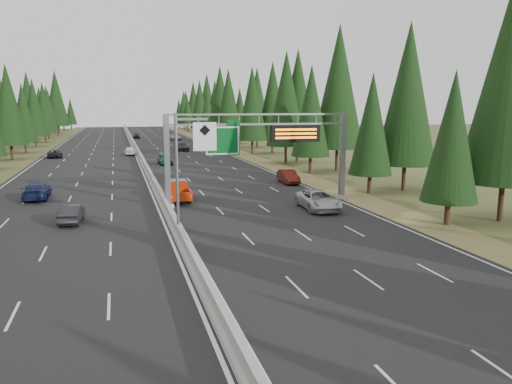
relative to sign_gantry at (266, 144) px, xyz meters
The scene contains 18 objects.
road 46.29m from the sign_gantry, 101.18° to the left, with size 32.00×260.00×0.08m, color black.
shoulder_right 46.28m from the sign_gantry, 78.86° to the left, with size 3.60×260.00×0.06m, color olive.
shoulder_left 52.70m from the sign_gantry, 120.63° to the left, with size 3.60×260.00×0.06m, color #3A431F.
median_barrier 46.25m from the sign_gantry, 101.18° to the left, with size 0.70×260.00×0.85m.
sign_gantry is the anchor object (origin of this frame).
hov_sign_pole 12.96m from the sign_gantry, 130.04° to the right, with size 2.80×0.50×8.00m.
tree_row_right 39.40m from the sign_gantry, 70.07° to the left, with size 11.72×243.18×18.91m.
silver_minivan 6.78m from the sign_gantry, 50.45° to the right, with size 2.59×5.61×1.56m, color #ADADB2.
red_pickup 9.23m from the sign_gantry, 154.58° to the left, with size 1.91×5.35×1.74m.
car_ahead_green 33.04m from the sign_gantry, 100.22° to the left, with size 1.88×4.67×1.59m, color #145934.
car_ahead_dkred 12.38m from the sign_gantry, 61.11° to the left, with size 1.57×4.49×1.48m, color #53150B.
car_ahead_dkgrey 54.66m from the sign_gantry, 90.55° to the left, with size 2.19×5.38×1.56m, color black.
car_ahead_white 86.70m from the sign_gantry, 88.71° to the left, with size 2.48×5.38×1.49m, color #B4B4B4.
car_ahead_far 95.44m from the sign_gantry, 94.46° to the left, with size 1.64×4.09×1.39m, color black.
car_onc_near 16.94m from the sign_gantry, 167.44° to the right, with size 1.42×4.08×1.34m, color #232325.
car_onc_blue 21.52m from the sign_gantry, 159.82° to the left, with size 2.12×5.20×1.51m, color #161D4F.
car_onc_white 49.28m from the sign_gantry, 102.25° to the left, with size 1.79×4.45×1.52m, color white.
car_onc_far 52.42m from the sign_gantry, 115.51° to the left, with size 2.25×4.89×1.36m, color black.
Camera 1 is at (-3.61, -6.57, 8.47)m, focal length 35.00 mm.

